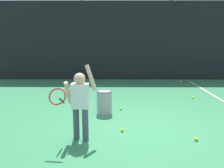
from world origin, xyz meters
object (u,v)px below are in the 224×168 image
object	(u,v)px
tennis_player	(79,100)
tennis_ball_3	(181,81)
tennis_ball_5	(193,98)
tennis_ball_6	(121,109)
ball_hopper	(104,102)
tennis_ball_0	(196,139)
tennis_ball_2	(122,130)

from	to	relation	value
tennis_player	tennis_ball_3	distance (m)	6.66
tennis_player	tennis_ball_5	size ratio (longest dim) A/B	20.46
tennis_ball_5	tennis_ball_6	bearing A→B (deg)	-152.26
tennis_ball_6	ball_hopper	bearing A→B (deg)	-144.39
tennis_ball_3	tennis_ball_6	world-z (taller)	same
tennis_ball_3	tennis_ball_5	xyz separation A→B (m)	(-0.40, -2.77, 0.00)
tennis_player	tennis_ball_0	size ratio (longest dim) A/B	20.46
tennis_player	tennis_ball_0	xyz separation A→B (m)	(2.06, -0.04, -0.69)
tennis_ball_3	tennis_player	bearing A→B (deg)	-120.35
tennis_ball_0	tennis_ball_6	bearing A→B (deg)	124.79
tennis_ball_5	tennis_ball_6	distance (m)	2.45
tennis_ball_2	ball_hopper	bearing A→B (deg)	108.74
ball_hopper	tennis_ball_6	xyz separation A→B (m)	(0.40, 0.29, -0.26)
ball_hopper	tennis_ball_3	world-z (taller)	ball_hopper
ball_hopper	tennis_ball_6	distance (m)	0.56
ball_hopper	tennis_ball_6	bearing A→B (deg)	35.61
tennis_ball_0	tennis_ball_5	distance (m)	3.12
tennis_ball_2	tennis_ball_6	xyz separation A→B (m)	(0.01, 1.43, 0.00)
tennis_ball_5	tennis_ball_2	bearing A→B (deg)	-130.34
tennis_player	tennis_ball_3	bearing A→B (deg)	65.30
tennis_ball_5	tennis_ball_6	xyz separation A→B (m)	(-2.17, -1.14, 0.00)
tennis_ball_2	tennis_ball_6	distance (m)	1.43
tennis_ball_3	tennis_ball_5	bearing A→B (deg)	-98.22
tennis_ball_2	tennis_ball_6	bearing A→B (deg)	89.43
ball_hopper	tennis_ball_5	distance (m)	2.96
tennis_ball_0	ball_hopper	bearing A→B (deg)	137.24
tennis_ball_2	tennis_ball_6	size ratio (longest dim) A/B	1.00
tennis_player	tennis_ball_2	bearing A→B (deg)	31.66
ball_hopper	tennis_ball_3	size ratio (longest dim) A/B	8.52
tennis_ball_5	tennis_ball_3	bearing A→B (deg)	81.78
tennis_ball_3	tennis_ball_5	size ratio (longest dim) A/B	1.00
ball_hopper	tennis_ball_2	bearing A→B (deg)	-71.26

